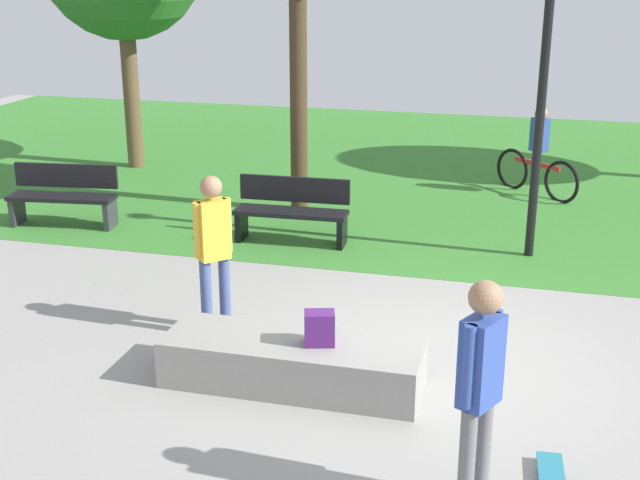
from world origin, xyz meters
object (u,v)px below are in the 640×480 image
at_px(concrete_ledge, 293,363).
at_px(park_bench_near_path, 64,194).
at_px(backpack_on_ledge, 319,328).
at_px(lamp_post, 545,55).
at_px(skater_performing_trick, 480,380).
at_px(skater_watching, 213,243).
at_px(park_bench_near_lamppost, 292,209).
at_px(cyclist_on_bicycle, 538,158).

distance_m(concrete_ledge, park_bench_near_path, 6.20).
xyz_separation_m(backpack_on_ledge, lamp_post, (1.82, 4.32, 2.08)).
xyz_separation_m(concrete_ledge, lamp_post, (2.09, 4.32, 2.46)).
relative_size(concrete_ledge, park_bench_near_path, 1.49).
bearing_deg(concrete_ledge, skater_performing_trick, -39.76).
relative_size(skater_performing_trick, park_bench_near_path, 1.10).
height_order(concrete_ledge, skater_performing_trick, skater_performing_trick).
distance_m(skater_performing_trick, skater_watching, 3.83).
height_order(skater_performing_trick, lamp_post, lamp_post).
xyz_separation_m(skater_watching, lamp_post, (3.22, 3.40, 1.67)).
distance_m(backpack_on_ledge, park_bench_near_path, 6.40).
bearing_deg(skater_watching, park_bench_near_lamppost, 91.33).
height_order(lamp_post, cyclist_on_bicycle, lamp_post).
bearing_deg(backpack_on_ledge, park_bench_near_lamppost, -86.27).
xyz_separation_m(concrete_ledge, park_bench_near_lamppost, (-1.20, 4.09, 0.25)).
bearing_deg(park_bench_near_path, lamp_post, 2.91).
xyz_separation_m(skater_performing_trick, lamp_post, (0.27, 5.84, 1.62)).
bearing_deg(concrete_ledge, lamp_post, 64.21).
height_order(backpack_on_ledge, skater_watching, skater_watching).
relative_size(backpack_on_ledge, skater_performing_trick, 0.18).
distance_m(skater_watching, park_bench_near_path, 4.77).
distance_m(skater_performing_trick, cyclist_on_bicycle, 9.07).
bearing_deg(cyclist_on_bicycle, backpack_on_ledge, -103.75).
distance_m(skater_performing_trick, park_bench_near_lamppost, 6.39).
xyz_separation_m(backpack_on_ledge, park_bench_near_lamppost, (-1.47, 4.09, -0.14)).
xyz_separation_m(skater_performing_trick, skater_watching, (-2.95, 2.44, -0.05)).
bearing_deg(park_bench_near_path, skater_watching, -40.08).
relative_size(concrete_ledge, lamp_post, 0.55).
height_order(concrete_ledge, park_bench_near_path, park_bench_near_path).
bearing_deg(park_bench_near_lamppost, concrete_ledge, -73.59).
height_order(backpack_on_ledge, park_bench_near_path, park_bench_near_path).
bearing_deg(skater_watching, skater_performing_trick, -39.58).
bearing_deg(lamp_post, skater_watching, -133.45).
bearing_deg(park_bench_near_lamppost, cyclist_on_bicycle, 46.23).
bearing_deg(backpack_on_ledge, park_bench_near_path, -54.40).
height_order(park_bench_near_lamppost, cyclist_on_bicycle, cyclist_on_bicycle).
height_order(skater_watching, lamp_post, lamp_post).
bearing_deg(concrete_ledge, park_bench_near_path, 140.10).
xyz_separation_m(skater_watching, park_bench_near_path, (-3.62, 3.05, -0.55)).
bearing_deg(skater_performing_trick, lamp_post, 87.37).
bearing_deg(park_bench_near_lamppost, skater_watching, -88.67).
bearing_deg(concrete_ledge, cyclist_on_bicycle, 74.38).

